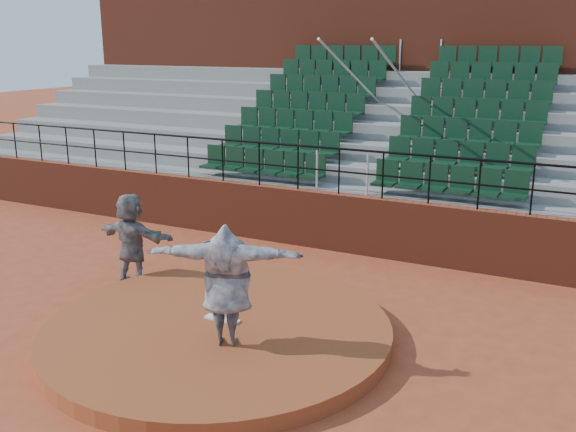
% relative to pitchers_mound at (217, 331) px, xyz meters
% --- Properties ---
extents(ground, '(90.00, 90.00, 0.00)m').
position_rel_pitchers_mound_xyz_m(ground, '(0.00, 0.00, -0.12)').
color(ground, '#A44325').
rests_on(ground, ground).
extents(pitchers_mound, '(5.50, 5.50, 0.25)m').
position_rel_pitchers_mound_xyz_m(pitchers_mound, '(0.00, 0.00, 0.00)').
color(pitchers_mound, '#984522').
rests_on(pitchers_mound, ground).
extents(pitching_rubber, '(0.60, 0.15, 0.03)m').
position_rel_pitchers_mound_xyz_m(pitching_rubber, '(0.00, 0.15, 0.14)').
color(pitching_rubber, white).
rests_on(pitching_rubber, pitchers_mound).
extents(boundary_wall, '(24.00, 0.30, 1.30)m').
position_rel_pitchers_mound_xyz_m(boundary_wall, '(0.00, 5.00, 0.53)').
color(boundary_wall, maroon).
rests_on(boundary_wall, ground).
extents(wall_railing, '(24.04, 0.05, 1.03)m').
position_rel_pitchers_mound_xyz_m(wall_railing, '(0.00, 5.00, 1.90)').
color(wall_railing, black).
rests_on(wall_railing, boundary_wall).
extents(seating_deck, '(24.00, 5.97, 4.63)m').
position_rel_pitchers_mound_xyz_m(seating_deck, '(0.00, 8.65, 1.32)').
color(seating_deck, gray).
rests_on(seating_deck, ground).
extents(press_box_facade, '(24.00, 3.00, 7.10)m').
position_rel_pitchers_mound_xyz_m(press_box_facade, '(0.00, 12.60, 3.43)').
color(press_box_facade, maroon).
rests_on(press_box_facade, ground).
extents(pitcher, '(2.32, 1.34, 1.83)m').
position_rel_pitchers_mound_xyz_m(pitcher, '(0.50, -0.48, 1.04)').
color(pitcher, black).
rests_on(pitcher, pitchers_mound).
extents(fielder, '(1.67, 0.54, 1.80)m').
position_rel_pitchers_mound_xyz_m(fielder, '(-2.74, 1.28, 0.78)').
color(fielder, black).
rests_on(fielder, ground).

